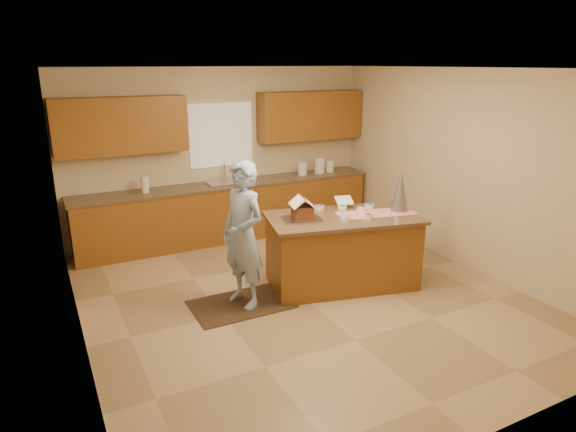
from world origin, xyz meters
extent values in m
plane|color=tan|center=(0.00, 0.00, 0.00)|extent=(5.50, 5.50, 0.00)
plane|color=silver|center=(0.00, 0.00, 2.70)|extent=(5.50, 5.50, 0.00)
plane|color=beige|center=(0.00, 2.75, 1.35)|extent=(5.50, 5.50, 0.00)
plane|color=beige|center=(0.00, -2.75, 1.35)|extent=(5.50, 5.50, 0.00)
plane|color=beige|center=(-2.50, 0.00, 1.35)|extent=(5.50, 5.50, 0.00)
plane|color=beige|center=(2.50, 0.00, 1.35)|extent=(5.50, 5.50, 0.00)
plane|color=gray|center=(-2.48, -0.80, 1.25)|extent=(0.00, 2.50, 2.50)
cube|color=white|center=(0.00, 2.72, 1.65)|extent=(1.05, 0.03, 1.00)
cube|color=brown|center=(0.00, 2.45, 0.44)|extent=(4.80, 0.60, 0.88)
cube|color=brown|center=(0.00, 2.45, 0.90)|extent=(4.85, 0.63, 0.04)
cube|color=#965320|center=(-1.55, 2.57, 1.90)|extent=(1.85, 0.35, 0.80)
cube|color=#965320|center=(1.55, 2.57, 1.90)|extent=(1.85, 0.35, 0.80)
cube|color=silver|center=(0.00, 2.45, 0.89)|extent=(0.70, 0.45, 0.12)
cylinder|color=silver|center=(0.00, 2.63, 1.06)|extent=(0.03, 0.03, 0.28)
cube|color=brown|center=(0.63, 0.11, 0.44)|extent=(1.96, 1.29, 0.88)
cube|color=brown|center=(0.63, 0.11, 0.90)|extent=(2.06, 1.39, 0.04)
cube|color=red|center=(1.07, 0.00, 0.93)|extent=(1.06, 0.58, 0.01)
cube|color=silver|center=(0.08, 0.18, 0.94)|extent=(0.53, 0.44, 0.03)
cube|color=white|center=(0.86, 0.44, 1.01)|extent=(0.25, 0.22, 0.09)
cone|color=#A09FAB|center=(1.40, -0.02, 1.20)|extent=(0.27, 0.27, 0.55)
cube|color=black|center=(-0.75, 0.15, 0.01)|extent=(1.16, 0.76, 0.01)
imported|color=#93AED1|center=(-0.70, 0.15, 0.87)|extent=(0.58, 0.72, 1.71)
cylinder|color=white|center=(1.34, 2.45, 1.03)|extent=(0.16, 0.16, 0.23)
cylinder|color=white|center=(1.68, 2.45, 1.05)|extent=(0.19, 0.19, 0.27)
cylinder|color=white|center=(1.89, 2.45, 1.02)|extent=(0.14, 0.14, 0.21)
cylinder|color=white|center=(-1.31, 2.45, 1.04)|extent=(0.11, 0.11, 0.25)
cube|color=#562316|center=(0.08, 0.18, 1.03)|extent=(0.27, 0.28, 0.16)
cube|color=white|center=(0.02, 0.20, 1.16)|extent=(0.21, 0.31, 0.13)
cube|color=white|center=(0.14, 0.17, 1.16)|extent=(0.21, 0.31, 0.13)
cylinder|color=red|center=(0.08, 0.18, 1.22)|extent=(0.08, 0.28, 0.02)
cylinder|color=#FF78DD|center=(0.56, -0.03, 0.95)|extent=(0.12, 0.12, 0.06)
cylinder|color=#3581C8|center=(1.13, 0.24, 0.95)|extent=(0.12, 0.12, 0.06)
cylinder|color=#8B2E7F|center=(0.51, 0.49, 0.95)|extent=(0.12, 0.12, 0.06)
cylinder|color=silver|center=(0.93, 0.15, 0.95)|extent=(0.12, 0.12, 0.06)
cylinder|color=red|center=(0.84, -0.12, 0.95)|extent=(0.12, 0.12, 0.06)
cylinder|color=#27AC71|center=(0.78, 0.35, 0.95)|extent=(0.12, 0.12, 0.06)
camera|label=1|loc=(-2.73, -4.88, 2.76)|focal=31.20mm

